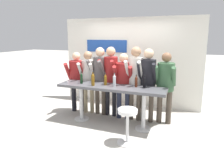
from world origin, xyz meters
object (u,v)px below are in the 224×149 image
at_px(person_rightmost, 165,81).
at_px(wine_bottle_1, 93,79).
at_px(person_center_right, 123,79).
at_px(wine_bottle_3, 114,80).
at_px(wine_bottle_2, 136,81).
at_px(person_center, 111,73).
at_px(tasting_table, 111,92).
at_px(person_far_left, 77,76).
at_px(person_right, 135,75).
at_px(person_center_left, 100,73).
at_px(wine_bottle_5, 144,82).
at_px(bar_stool, 127,121).
at_px(wine_bottle_0, 81,78).
at_px(wine_glass_0, 67,77).
at_px(person_left, 88,75).
at_px(person_far_right, 148,77).
at_px(wine_bottle_4, 105,80).

bearing_deg(person_rightmost, wine_bottle_1, -158.32).
xyz_separation_m(person_center_right, wine_bottle_3, (-0.08, -0.42, 0.06)).
bearing_deg(wine_bottle_1, wine_bottle_2, 12.71).
bearing_deg(person_center, person_center_right, -6.78).
bearing_deg(tasting_table, person_far_left, 158.29).
bearing_deg(person_right, person_rightmost, 5.70).
height_order(person_center_left, wine_bottle_1, person_center_left).
bearing_deg(wine_bottle_1, wine_bottle_5, 12.54).
bearing_deg(bar_stool, wine_bottle_0, 153.62).
xyz_separation_m(person_center, wine_glass_0, (-0.96, -0.48, -0.07)).
relative_size(person_far_left, person_right, 0.90).
relative_size(person_left, wine_glass_0, 9.36).
height_order(person_left, person_right, person_right).
relative_size(person_far_left, wine_bottle_1, 4.96).
height_order(person_right, person_rightmost, person_right).
bearing_deg(wine_bottle_0, person_right, 20.72).
bearing_deg(tasting_table, person_far_right, 30.00).
xyz_separation_m(person_far_right, wine_bottle_5, (-0.02, -0.30, -0.05)).
xyz_separation_m(person_far_right, wine_bottle_1, (-1.15, -0.55, -0.02)).
xyz_separation_m(person_center_right, wine_bottle_1, (-0.56, -0.54, 0.07)).
height_order(tasting_table, person_rightmost, person_rightmost).
height_order(wine_bottle_4, wine_bottle_5, wine_bottle_4).
xyz_separation_m(person_center_left, person_far_right, (1.24, -0.04, -0.00)).
height_order(wine_bottle_0, wine_bottle_3, wine_bottle_3).
bearing_deg(person_right, wine_bottle_0, -158.79).
xyz_separation_m(person_right, wine_bottle_1, (-0.86, -0.54, -0.06)).
xyz_separation_m(person_center, wine_bottle_4, (0.04, -0.45, -0.06)).
height_order(person_right, person_far_right, person_right).
bearing_deg(bar_stool, wine_bottle_1, 149.76).
bearing_deg(person_center, wine_glass_0, -151.08).
bearing_deg(wine_bottle_2, wine_glass_0, -176.50).
bearing_deg(wine_bottle_1, person_far_right, 25.45).
bearing_deg(bar_stool, person_right, 96.98).
distance_m(person_right, wine_bottle_5, 0.41).
distance_m(person_center, person_center_right, 0.37).
bearing_deg(person_left, wine_bottle_3, -35.94).
relative_size(tasting_table, person_left, 1.51).
distance_m(person_left, person_right, 1.28).
height_order(tasting_table, person_right, person_right).
relative_size(person_far_left, wine_bottle_3, 5.29).
xyz_separation_m(wine_bottle_3, wine_bottle_4, (-0.23, 0.02, -0.01)).
xyz_separation_m(person_center_right, person_far_right, (0.59, 0.01, 0.09)).
distance_m(person_rightmost, wine_bottle_5, 0.54).
xyz_separation_m(wine_bottle_3, wine_glass_0, (-1.23, -0.01, -0.01)).
bearing_deg(person_far_right, wine_bottle_0, -163.68).
bearing_deg(wine_bottle_0, person_center_right, 26.53).
xyz_separation_m(person_left, person_right, (1.27, -0.03, 0.10)).
xyz_separation_m(wine_bottle_2, wine_bottle_5, (0.18, 0.04, -0.00)).
bearing_deg(person_center_right, wine_bottle_2, -50.00).
xyz_separation_m(person_far_left, wine_bottle_2, (1.71, -0.35, 0.05)).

